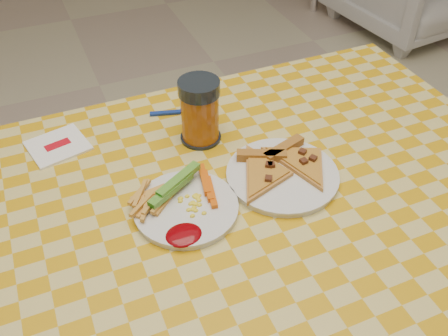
{
  "coord_description": "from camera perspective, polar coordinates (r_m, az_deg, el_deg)",
  "views": [
    {
      "loc": [
        -0.28,
        -0.62,
        1.45
      ],
      "look_at": [
        0.01,
        0.08,
        0.78
      ],
      "focal_mm": 40.0,
      "sensor_mm": 36.0,
      "label": 1
    }
  ],
  "objects": [
    {
      "name": "table",
      "position": [
        1.03,
        1.08,
        -6.82
      ],
      "size": [
        1.28,
        0.88,
        0.76
      ],
      "color": "silver",
      "rests_on": "ground"
    },
    {
      "name": "plate_left",
      "position": [
        0.95,
        -4.36,
        -4.67
      ],
      "size": [
        0.26,
        0.26,
        0.01
      ],
      "primitive_type": "cylinder",
      "rotation": [
        0.0,
        0.0,
        0.43
      ],
      "color": "silver",
      "rests_on": "table"
    },
    {
      "name": "plate_right",
      "position": [
        1.02,
        6.67,
        -0.92
      ],
      "size": [
        0.27,
        0.27,
        0.01
      ],
      "primitive_type": "cylinder",
      "rotation": [
        0.0,
        0.0,
        0.23
      ],
      "color": "silver",
      "rests_on": "table"
    },
    {
      "name": "fries_veggies",
      "position": [
        0.95,
        -5.23,
        -3.43
      ],
      "size": [
        0.2,
        0.19,
        0.04
      ],
      "color": "gold",
      "rests_on": "plate_left"
    },
    {
      "name": "pizza_slices",
      "position": [
        1.03,
        6.51,
        0.25
      ],
      "size": [
        0.28,
        0.23,
        0.02
      ],
      "color": "#C28E3B",
      "rests_on": "plate_right"
    },
    {
      "name": "drink_glass",
      "position": [
        1.08,
        -2.78,
        6.45
      ],
      "size": [
        0.09,
        0.09,
        0.15
      ],
      "color": "black",
      "rests_on": "table"
    },
    {
      "name": "napkin",
      "position": [
        1.16,
        -18.46,
        2.44
      ],
      "size": [
        0.14,
        0.13,
        0.01
      ],
      "rotation": [
        0.0,
        0.0,
        0.23
      ],
      "color": "white",
      "rests_on": "table"
    },
    {
      "name": "fork",
      "position": [
        1.2,
        -4.88,
        6.43
      ],
      "size": [
        0.15,
        0.05,
        0.01
      ],
      "rotation": [
        0.0,
        0.0,
        -0.27
      ],
      "color": "navy",
      "rests_on": "table"
    }
  ]
}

